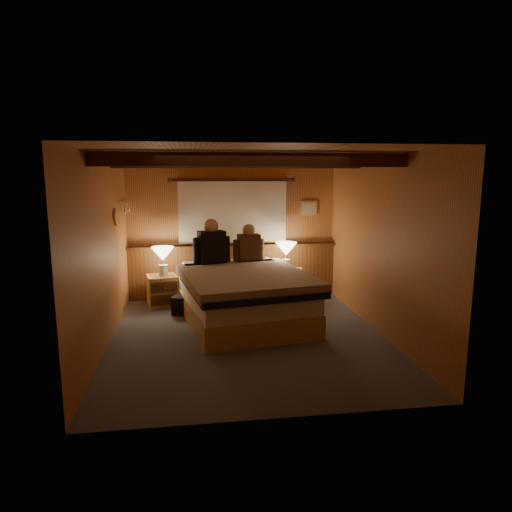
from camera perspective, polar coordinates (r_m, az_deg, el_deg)
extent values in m
plane|color=#484C55|center=(6.21, -1.05, -10.02)|extent=(4.20, 4.20, 0.00)
plane|color=#DD9152|center=(5.83, -1.13, 12.68)|extent=(4.20, 4.20, 0.00)
plane|color=#C57E46|center=(7.97, -2.94, 3.39)|extent=(3.60, 0.00, 3.60)
plane|color=#C57E46|center=(5.96, -18.52, 0.52)|extent=(0.00, 4.20, 4.20)
plane|color=#C57E46|center=(6.38, 15.18, 1.30)|extent=(0.00, 4.20, 4.20)
plane|color=#C57E46|center=(3.87, 2.72, -4.04)|extent=(3.60, 0.00, 3.60)
cube|color=brown|center=(8.04, -2.85, -1.98)|extent=(3.60, 0.12, 0.90)
cube|color=brown|center=(7.89, -2.84, 1.27)|extent=(3.60, 0.22, 0.04)
cylinder|color=#4A2412|center=(7.84, -2.94, 9.50)|extent=(2.10, 0.05, 0.05)
sphere|color=#4A2412|center=(7.81, -10.74, 9.33)|extent=(0.08, 0.08, 0.08)
sphere|color=#4A2412|center=(8.00, 4.67, 9.50)|extent=(0.08, 0.08, 0.08)
cube|color=white|center=(7.87, -2.91, 5.50)|extent=(1.85, 0.08, 1.05)
cube|color=#4A2412|center=(5.23, -0.31, 11.96)|extent=(3.60, 0.15, 0.16)
cube|color=#4A2412|center=(6.72, -2.08, 11.59)|extent=(3.60, 0.15, 0.16)
cylinder|color=white|center=(7.47, -16.13, 6.77)|extent=(0.03, 0.55, 0.03)
torus|color=white|center=(7.32, -16.01, 5.77)|extent=(0.01, 0.21, 0.21)
torus|color=white|center=(7.55, -15.78, 5.91)|extent=(0.01, 0.21, 0.21)
cube|color=tan|center=(8.15, 6.59, 5.96)|extent=(0.30, 0.03, 0.25)
cube|color=beige|center=(8.14, 6.62, 5.95)|extent=(0.24, 0.01, 0.19)
cube|color=tan|center=(6.78, -1.56, -6.84)|extent=(1.96, 2.40, 0.32)
cube|color=white|center=(6.70, -1.58, -4.47)|extent=(1.91, 2.35, 0.26)
cube|color=black|center=(6.41, -0.90, -3.66)|extent=(1.95, 1.98, 0.09)
cube|color=#B67D82|center=(6.52, -1.26, -2.73)|extent=(2.02, 2.20, 0.13)
cube|color=white|center=(7.34, -6.51, -1.49)|extent=(0.70, 0.47, 0.17)
cube|color=white|center=(7.55, -0.42, -1.10)|extent=(0.70, 0.47, 0.17)
cube|color=tan|center=(7.68, -11.63, -4.25)|extent=(0.54, 0.51, 0.51)
cube|color=brown|center=(7.46, -11.43, -3.86)|extent=(0.41, 0.11, 0.18)
cube|color=brown|center=(7.51, -11.37, -5.38)|extent=(0.41, 0.11, 0.18)
cylinder|color=white|center=(7.46, -11.43, -3.86)|extent=(0.04, 0.04, 0.03)
cylinder|color=white|center=(7.51, -11.37, -5.38)|extent=(0.04, 0.04, 0.03)
cube|color=tan|center=(7.79, 3.91, -3.71)|extent=(0.59, 0.55, 0.55)
cube|color=brown|center=(7.55, 3.92, -3.29)|extent=(0.45, 0.11, 0.19)
cube|color=brown|center=(7.60, 3.90, -4.91)|extent=(0.45, 0.11, 0.19)
cylinder|color=white|center=(7.55, 3.92, -3.29)|extent=(0.04, 0.04, 0.03)
cylinder|color=white|center=(7.60, 3.90, -4.91)|extent=(0.04, 0.04, 0.03)
cylinder|color=silver|center=(7.57, -11.52, -1.76)|extent=(0.14, 0.14, 0.18)
cylinder|color=white|center=(7.55, -11.55, -0.86)|extent=(0.02, 0.02, 0.10)
cone|color=#FFECC6|center=(7.52, -11.59, 0.27)|extent=(0.36, 0.36, 0.22)
cylinder|color=silver|center=(7.70, 3.76, -1.08)|extent=(0.14, 0.14, 0.18)
cylinder|color=white|center=(7.67, 3.77, -0.20)|extent=(0.02, 0.02, 0.10)
cone|color=#FFECC6|center=(7.65, 3.78, 0.89)|extent=(0.36, 0.36, 0.22)
cube|color=black|center=(7.26, -5.57, 1.01)|extent=(0.46, 0.34, 0.54)
cylinder|color=black|center=(7.20, -7.37, 0.54)|extent=(0.13, 0.13, 0.43)
cylinder|color=black|center=(7.34, -3.79, 0.80)|extent=(0.13, 0.13, 0.43)
sphere|color=tan|center=(7.21, -5.62, 3.73)|extent=(0.24, 0.24, 0.24)
cube|color=#4C341E|center=(7.43, -0.91, 0.96)|extent=(0.38, 0.25, 0.46)
cylinder|color=#4C341E|center=(7.39, -2.44, 0.61)|extent=(0.11, 0.11, 0.37)
cylinder|color=#4C341E|center=(7.49, 0.61, 0.75)|extent=(0.11, 0.11, 0.37)
sphere|color=tan|center=(7.39, -0.91, 3.24)|extent=(0.20, 0.20, 0.20)
cube|color=black|center=(7.19, -8.40, -6.08)|extent=(0.53, 0.39, 0.29)
cylinder|color=black|center=(7.14, -8.44, -4.82)|extent=(0.14, 0.30, 0.08)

